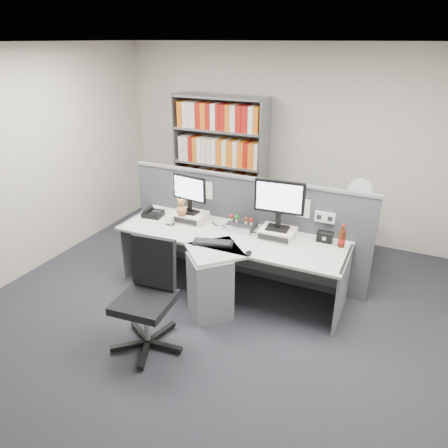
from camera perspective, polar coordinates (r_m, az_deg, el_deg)
The scene contains 21 objects.
ground at distance 4.41m, azimuth -3.68°, elevation -14.20°, with size 5.50×5.50×0.00m, color #2C2D34.
room_shell at distance 3.58m, azimuth -4.45°, elevation 8.87°, with size 5.04×5.54×2.72m.
partition at distance 5.03m, azimuth 2.93°, elevation -0.29°, with size 3.00×0.08×1.27m.
desk at distance 4.59m, azimuth -0.29°, elevation -5.55°, with size 2.60×1.20×0.72m.
monitor_riser_left at distance 5.00m, azimuth -4.69°, elevation 1.03°, with size 0.38×0.31×0.10m.
monitor_riser_right at distance 4.60m, azimuth 7.35°, elevation -1.26°, with size 0.38×0.31×0.10m.
monitor_left at distance 4.88m, azimuth -4.81°, elevation 4.55°, with size 0.45×0.17×0.46m.
monitor_right at distance 4.45m, azimuth 7.61°, elevation 3.17°, with size 0.54×0.19×0.55m.
desktop_pc at distance 4.78m, azimuth 2.44°, elevation -0.20°, with size 0.30×0.27×0.08m.
figurines at distance 4.73m, azimuth 2.39°, elevation 0.74°, with size 0.29×0.05×0.09m.
keyboard at distance 4.44m, azimuth -1.49°, elevation -2.57°, with size 0.46×0.27×0.03m.
mouse at distance 4.22m, azimuth 3.39°, elevation -4.01°, with size 0.06×0.10×0.04m, color black.
desk_phone at distance 5.19m, azimuth -9.78°, elevation 1.46°, with size 0.25×0.23×0.10m.
desk_calendar at distance 4.92m, azimuth -7.45°, elevation 0.44°, with size 0.09×0.07×0.11m.
plush_toy at distance 4.89m, azimuth -5.90°, elevation 2.18°, with size 0.12×0.12×0.21m.
speaker at distance 4.59m, azimuth 13.74°, elevation -1.73°, with size 0.17×0.10×0.11m, color black.
cola_bottle at distance 4.51m, azimuth 15.90°, elevation -1.93°, with size 0.08×0.08×0.26m.
shelving_unit at distance 6.29m, azimuth -0.54°, elevation 8.00°, with size 1.41×0.40×2.00m.
filing_cabinet at distance 5.56m, azimuth 17.33°, elevation -2.34°, with size 0.45×0.61×0.70m.
desk_fan at distance 5.31m, azimuth 18.21°, elevation 4.06°, with size 0.30×0.18×0.50m.
office_chair at distance 3.99m, azimuth -10.37°, elevation -9.29°, with size 0.68×0.69×1.05m.
Camera 1 is at (1.70, -3.00, 2.74)m, focal length 33.23 mm.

